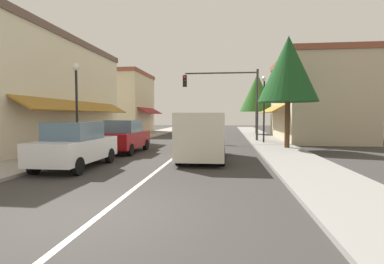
{
  "coord_description": "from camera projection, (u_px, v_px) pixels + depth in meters",
  "views": [
    {
      "loc": [
        2.54,
        -5.61,
        2.0
      ],
      "look_at": [
        0.37,
        12.71,
        1.01
      ],
      "focal_mm": 28.04,
      "sensor_mm": 36.0,
      "label": 1
    }
  ],
  "objects": [
    {
      "name": "tree_right_far",
      "position": [
        257.0,
        93.0,
        31.39
      ],
      "size": [
        3.59,
        3.59,
        6.42
      ],
      "color": "#4C331E",
      "rests_on": "ground"
    },
    {
      "name": "lane_center_stripe",
      "position": [
        195.0,
        141.0,
        23.82
      ],
      "size": [
        0.14,
        52.0,
        0.01
      ],
      "primitive_type": "cube",
      "color": "silver",
      "rests_on": "ground"
    },
    {
      "name": "street_lamp_right_mid",
      "position": [
        264.0,
        98.0,
        21.14
      ],
      "size": [
        0.36,
        0.36,
        4.8
      ],
      "color": "black",
      "rests_on": "ground"
    },
    {
      "name": "street_lamp_left_near",
      "position": [
        76.0,
        93.0,
        15.11
      ],
      "size": [
        0.36,
        0.36,
        4.64
      ],
      "color": "black",
      "rests_on": "ground"
    },
    {
      "name": "storefront_left_block",
      "position": [
        31.0,
        93.0,
        18.83
      ],
      "size": [
        7.23,
        14.2,
        6.86
      ],
      "color": "beige",
      "rests_on": "ground"
    },
    {
      "name": "storefront_far_left",
      "position": [
        124.0,
        103.0,
        34.65
      ],
      "size": [
        6.54,
        8.2,
        6.96
      ],
      "color": "beige",
      "rests_on": "ground"
    },
    {
      "name": "parked_car_second_left",
      "position": [
        124.0,
        136.0,
        16.33
      ],
      "size": [
        1.83,
        4.12,
        1.77
      ],
      "rotation": [
        0.0,
        0.0,
        -0.01
      ],
      "color": "maroon",
      "rests_on": "ground"
    },
    {
      "name": "traffic_signal_mast_arm",
      "position": [
        230.0,
        92.0,
        23.1
      ],
      "size": [
        5.83,
        0.5,
        5.57
      ],
      "color": "#333333",
      "rests_on": "ground"
    },
    {
      "name": "van_in_lane",
      "position": [
        203.0,
        135.0,
        13.65
      ],
      "size": [
        2.05,
        5.2,
        2.12
      ],
      "rotation": [
        0.0,
        0.0,
        0.01
      ],
      "color": "beige",
      "rests_on": "ground"
    },
    {
      "name": "sidewalk_left",
      "position": [
        128.0,
        140.0,
        24.46
      ],
      "size": [
        2.6,
        56.0,
        0.12
      ],
      "primitive_type": "cube",
      "color": "gray",
      "rests_on": "ground"
    },
    {
      "name": "storefront_right_block",
      "position": [
        315.0,
        99.0,
        24.48
      ],
      "size": [
        7.04,
        10.2,
        6.74
      ],
      "color": "#BCAD8E",
      "rests_on": "ground"
    },
    {
      "name": "ground_plane",
      "position": [
        195.0,
        141.0,
        23.82
      ],
      "size": [
        80.0,
        80.0,
        0.0
      ],
      "primitive_type": "plane",
      "color": "#33302D"
    },
    {
      "name": "sidewalk_right",
      "position": [
        266.0,
        141.0,
        23.17
      ],
      "size": [
        2.6,
        56.0,
        0.12
      ],
      "primitive_type": "cube",
      "color": "gray",
      "rests_on": "ground"
    },
    {
      "name": "parked_car_nearest_left",
      "position": [
        75.0,
        145.0,
        11.43
      ],
      "size": [
        1.8,
        4.11,
        1.77
      ],
      "rotation": [
        0.0,
        0.0,
        -0.01
      ],
      "color": "silver",
      "rests_on": "ground"
    },
    {
      "name": "tree_right_near",
      "position": [
        288.0,
        69.0,
        17.54
      ],
      "size": [
        3.5,
        3.5,
        6.68
      ],
      "color": "#4C331E",
      "rests_on": "ground"
    }
  ]
}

